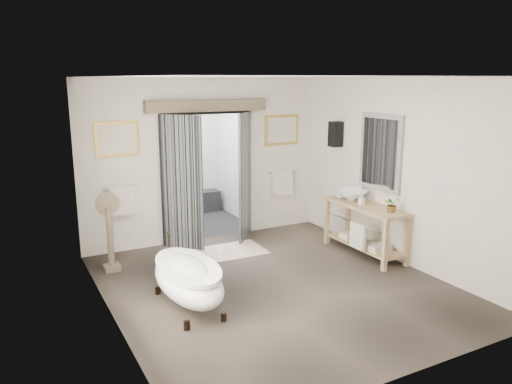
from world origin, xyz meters
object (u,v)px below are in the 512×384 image
vanity (364,225)px  rug (229,251)px  basin (352,195)px  clawfoot_tub (188,279)px

vanity → rug: bearing=148.7°
vanity → rug: size_ratio=1.33×
rug → basin: bearing=-22.9°
clawfoot_tub → vanity: vanity is taller
basin → clawfoot_tub: bearing=171.2°
clawfoot_tub → vanity: (3.28, 0.48, 0.12)m
clawfoot_tub → rug: bearing=51.0°
rug → clawfoot_tub: bearing=-129.0°
rug → basin: (1.93, -0.82, 0.93)m
clawfoot_tub → basin: basin is taller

